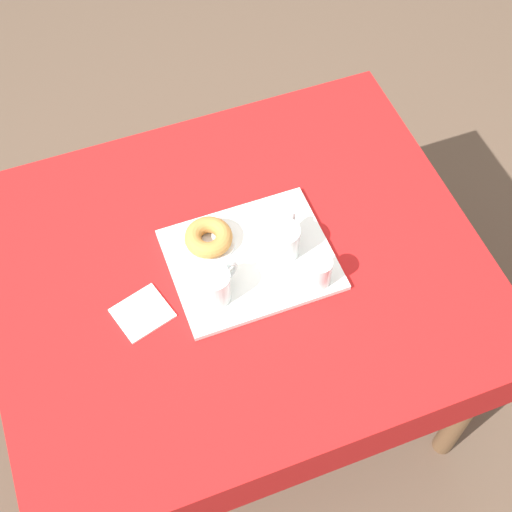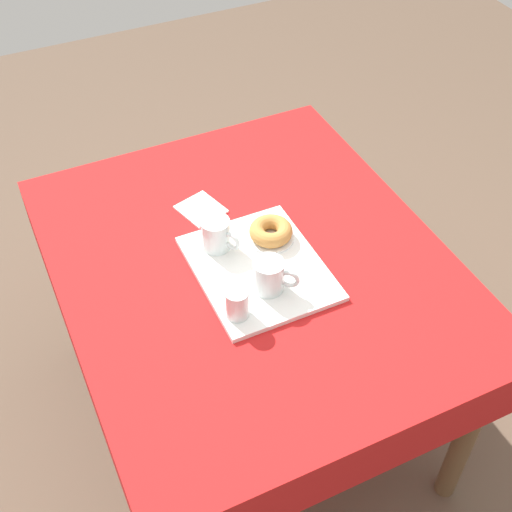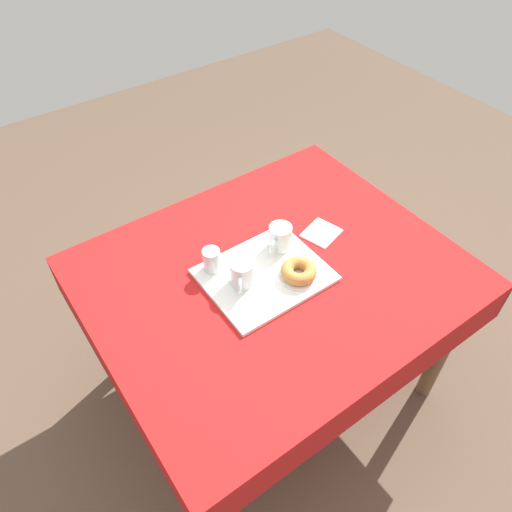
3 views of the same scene
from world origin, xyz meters
The scene contains 9 objects.
ground_plane centered at (0.00, 0.00, 0.00)m, with size 6.00×6.00×0.00m, color brown.
dining_table centered at (0.00, 0.00, 0.66)m, with size 1.27×1.06×0.76m.
serving_tray centered at (-0.04, 0.00, 0.76)m, with size 0.41×0.34×0.02m, color white.
tea_mug_left centered at (0.08, 0.07, 0.81)m, with size 0.12×0.09×0.10m.
tea_mug_right centered at (-0.13, 0.01, 0.81)m, with size 0.10×0.11×0.10m.
water_glass_near centered at (-0.18, 0.12, 0.81)m, with size 0.06×0.06×0.09m.
donut_plate_left centered at (0.04, -0.08, 0.77)m, with size 0.13×0.13×0.01m, color white.
sugar_donut_left centered at (0.04, -0.08, 0.80)m, with size 0.12×0.12×0.04m, color #BC7F3D.
paper_napkin centered at (0.26, 0.05, 0.76)m, with size 0.13×0.12×0.01m, color white.
Camera 2 is at (-1.23, 0.56, 2.11)m, focal length 47.59 mm.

